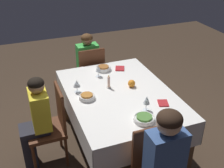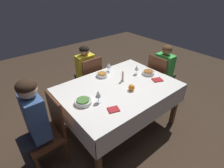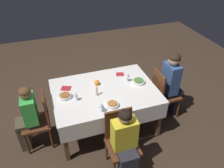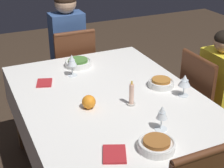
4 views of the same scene
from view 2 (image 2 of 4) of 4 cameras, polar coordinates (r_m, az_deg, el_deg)
ground_plane at (r=2.84m, az=1.87°, el=-13.31°), size 8.00×8.00×0.00m
dining_table at (r=2.43m, az=2.13°, el=-2.39°), size 1.57×1.13×0.72m
chair_west at (r=2.20m, az=-19.81°, el=-14.05°), size 0.40×0.39×0.90m
chair_east at (r=3.19m, az=15.13°, el=2.04°), size 0.40×0.39×0.90m
chair_north at (r=3.05m, az=-7.30°, el=1.60°), size 0.39×0.40×0.90m
person_adult_denim at (r=2.06m, az=-24.57°, el=-11.91°), size 0.34×0.30×1.20m
person_child_green at (r=3.27m, az=17.03°, el=4.19°), size 0.33×0.30×1.05m
person_child_yellow at (r=3.13m, az=-8.99°, el=4.11°), size 0.30×0.33×1.06m
bowl_west at (r=2.09m, az=-9.43°, el=-5.64°), size 0.21×0.21×0.06m
wine_glass_west at (r=2.03m, az=-4.51°, el=-3.35°), size 0.07×0.07×0.16m
bowl_east at (r=2.74m, az=11.76°, el=3.72°), size 0.19×0.19×0.06m
wine_glass_east at (r=2.68m, az=8.07°, el=5.12°), size 0.07×0.07×0.15m
bowl_north at (r=2.63m, az=-3.19°, el=3.11°), size 0.17×0.17×0.06m
wine_glass_north at (r=2.73m, az=-1.12°, el=6.06°), size 0.08×0.08×0.15m
candle_centerpiece at (r=2.48m, az=3.48°, el=2.25°), size 0.05×0.05×0.16m
orange_fruit at (r=2.30m, az=6.42°, el=-1.12°), size 0.08×0.08×0.08m
napkin_red_folded at (r=2.61m, az=14.61°, el=1.34°), size 0.17×0.16×0.01m
napkin_spare_side at (r=1.98m, az=0.48°, el=-8.32°), size 0.15×0.14×0.01m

